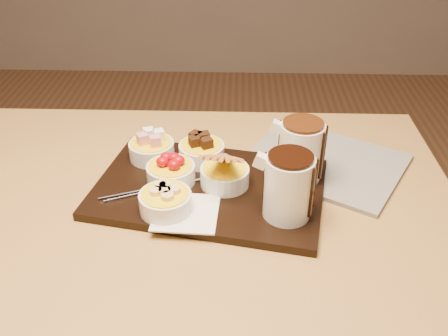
{
  "coord_description": "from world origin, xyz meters",
  "views": [
    {
      "loc": [
        0.15,
        -0.8,
        1.36
      ],
      "look_at": [
        0.12,
        0.03,
        0.81
      ],
      "focal_mm": 40.0,
      "sensor_mm": 36.0,
      "label": 1
    }
  ],
  "objects_px": {
    "dining_table": "(167,238)",
    "bowl_strawberries": "(171,174)",
    "pitcher_milk_chocolate": "(301,152)",
    "pitcher_dark_chocolate": "(288,187)",
    "newspaper": "(324,162)",
    "serving_board": "(209,188)"
  },
  "relations": [
    {
      "from": "dining_table",
      "to": "pitcher_dark_chocolate",
      "type": "distance_m",
      "value": 0.31
    },
    {
      "from": "pitcher_dark_chocolate",
      "to": "bowl_strawberries",
      "type": "bearing_deg",
      "value": 167.35
    },
    {
      "from": "dining_table",
      "to": "pitcher_milk_chocolate",
      "type": "xyz_separation_m",
      "value": [
        0.28,
        0.07,
        0.18
      ]
    },
    {
      "from": "dining_table",
      "to": "pitcher_milk_chocolate",
      "type": "relative_size",
      "value": 9.73
    },
    {
      "from": "pitcher_milk_chocolate",
      "to": "newspaper",
      "type": "height_order",
      "value": "pitcher_milk_chocolate"
    },
    {
      "from": "bowl_strawberries",
      "to": "pitcher_dark_chocolate",
      "type": "distance_m",
      "value": 0.25
    },
    {
      "from": "pitcher_dark_chocolate",
      "to": "newspaper",
      "type": "xyz_separation_m",
      "value": [
        0.1,
        0.21,
        -0.07
      ]
    },
    {
      "from": "dining_table",
      "to": "serving_board",
      "type": "height_order",
      "value": "serving_board"
    },
    {
      "from": "dining_table",
      "to": "serving_board",
      "type": "bearing_deg",
      "value": 19.69
    },
    {
      "from": "newspaper",
      "to": "serving_board",
      "type": "bearing_deg",
      "value": -124.96
    },
    {
      "from": "dining_table",
      "to": "bowl_strawberries",
      "type": "height_order",
      "value": "bowl_strawberries"
    },
    {
      "from": "newspaper",
      "to": "bowl_strawberries",
      "type": "bearing_deg",
      "value": -131.97
    },
    {
      "from": "bowl_strawberries",
      "to": "pitcher_dark_chocolate",
      "type": "xyz_separation_m",
      "value": [
        0.23,
        -0.1,
        0.04
      ]
    },
    {
      "from": "bowl_strawberries",
      "to": "pitcher_dark_chocolate",
      "type": "height_order",
      "value": "pitcher_dark_chocolate"
    },
    {
      "from": "pitcher_dark_chocolate",
      "to": "newspaper",
      "type": "height_order",
      "value": "pitcher_dark_chocolate"
    },
    {
      "from": "dining_table",
      "to": "pitcher_milk_chocolate",
      "type": "height_order",
      "value": "pitcher_milk_chocolate"
    },
    {
      "from": "bowl_strawberries",
      "to": "pitcher_dark_chocolate",
      "type": "bearing_deg",
      "value": -23.58
    },
    {
      "from": "pitcher_dark_chocolate",
      "to": "newspaper",
      "type": "distance_m",
      "value": 0.24
    },
    {
      "from": "serving_board",
      "to": "pitcher_dark_chocolate",
      "type": "height_order",
      "value": "pitcher_dark_chocolate"
    },
    {
      "from": "serving_board",
      "to": "dining_table",
      "type": "bearing_deg",
      "value": -149.38
    },
    {
      "from": "serving_board",
      "to": "newspaper",
      "type": "xyz_separation_m",
      "value": [
        0.25,
        0.12,
        -0.0
      ]
    },
    {
      "from": "serving_board",
      "to": "pitcher_dark_chocolate",
      "type": "relative_size",
      "value": 3.73
    }
  ]
}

